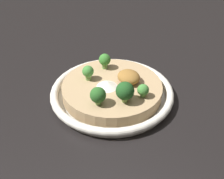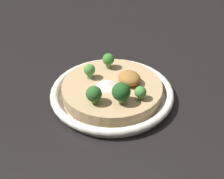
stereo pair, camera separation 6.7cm
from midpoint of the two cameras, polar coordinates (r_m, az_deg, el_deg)
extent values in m
plane|color=black|center=(0.68, -2.80, -1.67)|extent=(6.00, 6.00, 0.00)
cylinder|color=silver|center=(0.68, -2.81, -1.40)|extent=(0.28, 0.28, 0.01)
torus|color=silver|center=(0.67, -2.85, -0.51)|extent=(0.30, 0.30, 0.02)
cylinder|color=tan|center=(0.67, -2.86, -0.10)|extent=(0.24, 0.24, 0.03)
cone|color=white|center=(0.65, -3.72, 0.85)|extent=(0.05, 0.05, 0.01)
ellipsoid|color=olive|center=(0.66, 0.53, 2.49)|extent=(0.06, 0.05, 0.03)
cylinder|color=#668E47|center=(0.60, -6.03, -2.41)|extent=(0.02, 0.02, 0.02)
sphere|color=#285B23|center=(0.59, -6.12, -1.23)|extent=(0.03, 0.03, 0.03)
cylinder|color=#668E47|center=(0.72, -4.15, 4.94)|extent=(0.02, 0.02, 0.02)
sphere|color=#387A2D|center=(0.71, -4.20, 5.99)|extent=(0.03, 0.03, 0.03)
cylinder|color=#84A856|center=(0.60, -0.56, -1.79)|extent=(0.02, 0.02, 0.02)
sphere|color=#1E4C1E|center=(0.59, -0.57, -0.41)|extent=(0.04, 0.04, 0.04)
cylinder|color=#668E47|center=(0.62, 3.20, -1.06)|extent=(0.01, 0.01, 0.01)
sphere|color=#428438|center=(0.61, 3.24, -0.19)|extent=(0.03, 0.03, 0.03)
cylinder|color=#668E47|center=(0.68, -7.67, 2.58)|extent=(0.02, 0.02, 0.02)
sphere|color=#428438|center=(0.67, -7.76, 3.59)|extent=(0.03, 0.03, 0.03)
camera|label=1|loc=(0.03, -92.86, -2.08)|focal=45.00mm
camera|label=2|loc=(0.03, 87.14, 2.08)|focal=45.00mm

